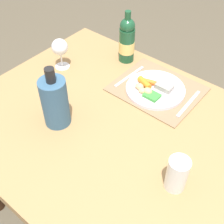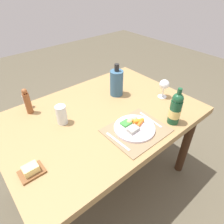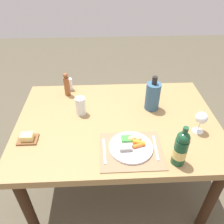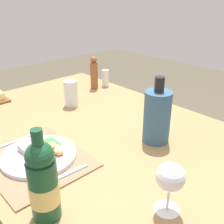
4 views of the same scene
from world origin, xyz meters
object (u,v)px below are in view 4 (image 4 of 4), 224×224
Objects in this scene: salt_shaker at (105,78)px; fork at (15,141)px; knife at (61,177)px; water_tumbler at (71,95)px; dining_table at (89,145)px; wine_bottle at (43,182)px; dinner_plate at (40,154)px; wine_glass at (170,178)px; cooler_bottle at (157,116)px; pepper_mill at (94,73)px.

fork is at bearing -69.31° from salt_shaker.
salt_shaker is (-0.61, 0.74, 0.05)m from knife.
dining_table is at bearing -19.17° from water_tumbler.
wine_bottle is at bearing -39.82° from water_tumbler.
wine_bottle is (0.26, -0.13, 0.10)m from dinner_plate.
wine_glass is 0.39m from cooler_bottle.
cooler_bottle reaches higher than dinner_plate.
dinner_plate is 1.32× the size of knife.
fork is 0.80m from salt_shaker.
water_tumbler reaches higher than salt_shaker.
cooler_bottle is (-0.06, 0.55, -0.00)m from wine_bottle.
wine_bottle is at bearing -50.84° from dining_table.
dining_table is 7.13× the size of pepper_mill.
pepper_mill is at bearing 111.91° from fork.
dinner_plate is 2.59× the size of salt_shaker.
pepper_mill reaches higher than water_tumbler.
dining_table is 0.60m from wine_glass.
knife is 1.02× the size of pepper_mill.
salt_shaker is (-0.28, 0.75, 0.05)m from fork.
salt_shaker is 0.39× the size of wine_bottle.
wine_glass is 0.58× the size of cooler_bottle.
wine_glass is at bearing -32.27° from salt_shaker.
dining_table is 0.61m from salt_shaker.
fork is 1.01× the size of pepper_mill.
dining_table is 0.37m from cooler_bottle.
fork is 0.46m from wine_bottle.
fork is 0.33m from knife.
pepper_mill is 0.71m from cooler_bottle.
dining_table is at bearing 129.16° from wine_bottle.
wine_bottle is at bearing -46.43° from pepper_mill.
dinner_plate is at bearing -116.32° from cooler_bottle.
knife reaches higher than dining_table.
fork is 0.98× the size of knife.
dining_table is at bearing -153.38° from cooler_bottle.
knife is at bearing -97.01° from cooler_bottle.
dinner_plate is 0.80m from pepper_mill.
water_tumbler reaches higher than fork.
wine_glass is at bearing -46.26° from cooler_bottle.
salt_shaker is at bearing 108.60° from fork.
water_tumbler is 0.30m from pepper_mill.
wine_glass is at bearing -14.84° from dining_table.
dinner_plate reaches higher than dining_table.
dinner_plate is at bearing -48.10° from water_tumbler.
pepper_mill is at bearing 115.86° from water_tumbler.
wine_bottle is (0.60, -0.50, 0.05)m from water_tumbler.
fork is at bearing -67.28° from water_tumbler.
pepper_mill is (-0.62, 0.66, 0.09)m from knife.
knife is 0.96m from salt_shaker.
wine_bottle is at bearing -49.90° from salt_shaker.
wine_bottle is (0.43, -0.10, 0.11)m from fork.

